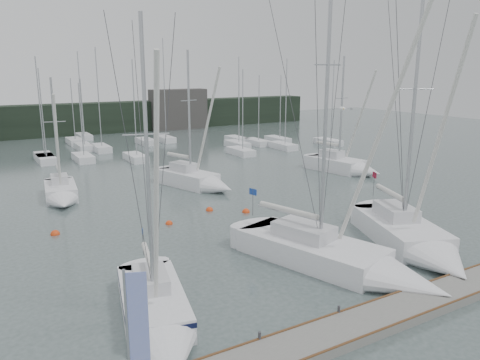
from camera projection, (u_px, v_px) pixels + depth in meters
name	position (u px, v px, depth m)	size (l,w,h in m)	color
ground	(314.00, 275.00, 24.34)	(160.00, 160.00, 0.00)	#465552
dock	(389.00, 314.00, 20.10)	(24.00, 2.00, 0.40)	slate
far_treeline	(71.00, 119.00, 75.80)	(90.00, 4.00, 5.00)	black
far_building_right	(178.00, 109.00, 82.74)	(10.00, 3.00, 7.00)	#3E3C39
mast_forest	(111.00, 150.00, 59.36)	(60.38, 28.20, 14.76)	silver
sailboat_near_left	(158.00, 320.00, 18.96)	(4.47, 9.17, 13.47)	silver
sailboat_near_center	(353.00, 263.00, 24.35)	(6.70, 12.27, 18.17)	silver
sailboat_near_right	(418.00, 243.00, 27.11)	(6.86, 10.98, 15.87)	silver
sailboat_mid_b	(62.00, 195.00, 37.76)	(3.21, 7.23, 10.61)	silver
sailboat_mid_c	(199.00, 181.00, 42.01)	(5.11, 8.87, 12.89)	silver
sailboat_mid_e	(348.00, 167.00, 48.18)	(4.42, 8.62, 12.62)	silver
buoy_a	(169.00, 224.00, 32.40)	(0.51, 0.51, 0.51)	#E24114
buoy_b	(246.00, 212.00, 35.04)	(0.58, 0.58, 0.58)	#E24114
buoy_c	(55.00, 234.00, 30.35)	(0.60, 0.60, 0.60)	#E24114
dock_banner	(135.00, 326.00, 13.84)	(0.64, 0.31, 4.48)	#A3A6AB
seagull	(342.00, 109.00, 22.29)	(0.92, 0.45, 0.19)	white
buoy_d	(209.00, 210.00, 35.48)	(0.56, 0.56, 0.56)	#E24114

